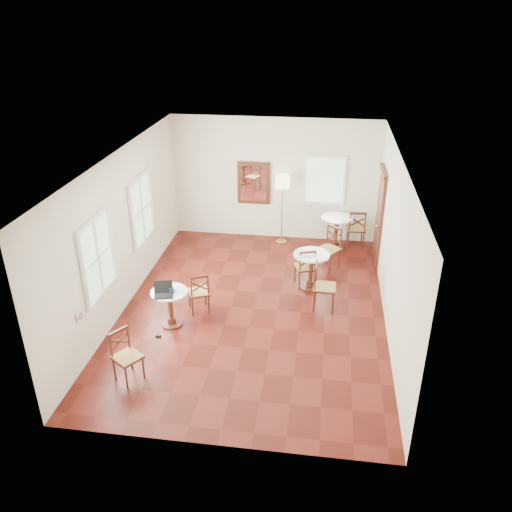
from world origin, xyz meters
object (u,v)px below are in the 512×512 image
Objects in this scene: laptop at (163,292)px; water_glass at (168,288)px; chair_back_a at (356,228)px; chair_back_b at (329,249)px; floor_lamp at (282,186)px; chair_mid_a at (305,267)px; cafe_table_mid at (311,267)px; cafe_table_near at (170,304)px; power_adapter at (158,336)px; navy_mug at (172,290)px; cafe_table_back at (336,229)px; chair_mid_b at (323,286)px; chair_near_a at (199,292)px; mouse at (160,289)px; chair_near_b at (126,356)px.

laptop is 3.82× the size of water_glass.
chair_back_b is (-0.62, -1.24, 0.01)m from chair_back_a.
laptop is at bearing -113.13° from floor_lamp.
floor_lamp is (-1.80, -0.03, 0.99)m from chair_back_a.
chair_back_b reaches higher than chair_mid_a.
chair_mid_a is at bearing 140.86° from cafe_table_mid.
cafe_table_mid is (2.47, 1.74, 0.05)m from cafe_table_near.
chair_back_a is at bearing 50.47° from power_adapter.
chair_back_a is 9.27× the size of water_glass.
cafe_table_mid is at bearing 34.63° from water_glass.
cafe_table_back is at bearing 52.66° from navy_mug.
cafe_table_back is at bearing 14.35° from chair_back_a.
chair_mid_b is at bearing 72.73° from chair_back_a.
chair_back_b reaches higher than chair_near_a.
laptop reaches higher than cafe_table_mid.
navy_mug is (0.13, 0.09, -0.01)m from laptop.
laptop is (-3.53, -4.06, 0.30)m from chair_back_a.
cafe_table_mid is 0.46× the size of floor_lamp.
chair_mid_b is at bearing 21.01° from navy_mug.
cafe_table_near is 6.50× the size of mouse.
cafe_table_mid is at bearing 36.43° from navy_mug.
chair_back_a is (0.72, 2.95, -0.00)m from chair_mid_b.
water_glass is (-2.77, -0.98, 0.29)m from chair_mid_b.
cafe_table_mid is at bearing 16.66° from mouse.
power_adapter is (-2.88, -1.40, -0.45)m from chair_mid_b.
mouse is at bearing 16.24° from chair_near_a.
floor_lamp is 16.92× the size of water_glass.
cafe_table_near is at bearing 25.16° from chair_near_b.
water_glass is at bearing 26.27° from chair_near_a.
navy_mug is (-0.34, -0.58, 0.35)m from chair_near_a.
cafe_table_back is 0.93× the size of chair_mid_a.
floor_lamp is at bearing 15.00° from chair_near_b.
floor_lamp is at bearing 66.65° from water_glass.
chair_back_a is (3.46, 3.94, 0.03)m from cafe_table_near.
laptop is (-2.90, -2.82, 0.29)m from chair_back_b.
chair_near_b is 3.93m from chair_mid_b.
chair_back_b is 7.83× the size of navy_mug.
chair_mid_b reaches higher than chair_mid_a.
laptop is at bearing -117.45° from cafe_table_near.
chair_mid_a is 0.90× the size of chair_back_b.
laptop is at bearing -143.73° from cafe_table_mid.
water_glass is at bearing 111.90° from chair_mid_b.
chair_mid_b is at bearing 94.01° from chair_mid_a.
chair_mid_b is 3.09m from mouse.
cafe_table_near is 3.91m from chair_back_b.
water_glass is (-3.01, -3.77, 0.27)m from cafe_table_back.
power_adapter is at bearing -112.50° from floor_lamp.
laptop is (-1.72, -4.04, -0.69)m from floor_lamp.
chair_back_a reaches higher than cafe_table_near.
chair_near_a reaches higher than cafe_table_mid.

